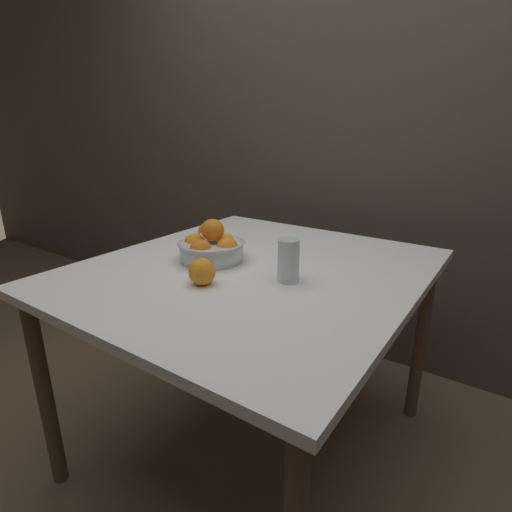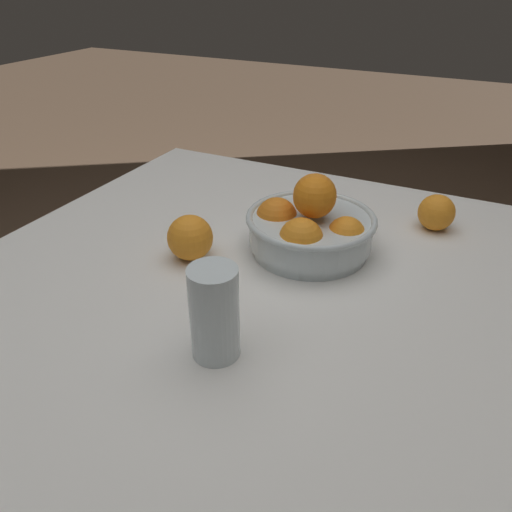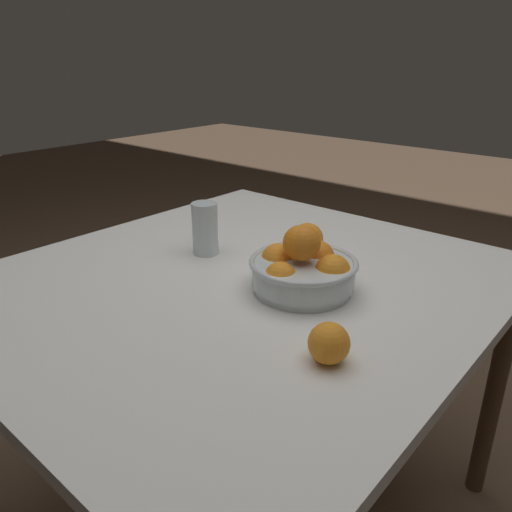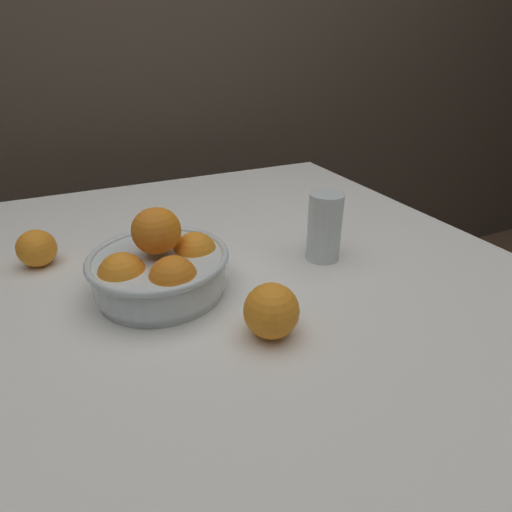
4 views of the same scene
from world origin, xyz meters
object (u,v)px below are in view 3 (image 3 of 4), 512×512
(fruit_bowl, at_px, (303,268))
(orange_loose_near_bowl, at_px, (329,343))
(juice_glass, at_px, (205,231))
(orange_loose_front, at_px, (307,239))

(fruit_bowl, distance_m, orange_loose_near_bowl, 0.28)
(fruit_bowl, xyz_separation_m, juice_glass, (0.32, -0.01, 0.01))
(juice_glass, bearing_deg, orange_loose_near_bowl, 158.04)
(juice_glass, xyz_separation_m, orange_loose_near_bowl, (-0.51, 0.21, -0.03))
(fruit_bowl, distance_m, orange_loose_front, 0.22)
(juice_glass, distance_m, orange_loose_near_bowl, 0.55)
(juice_glass, xyz_separation_m, orange_loose_front, (-0.20, -0.17, -0.02))
(juice_glass, height_order, orange_loose_front, juice_glass)
(orange_loose_near_bowl, xyz_separation_m, orange_loose_front, (0.31, -0.38, 0.01))
(orange_loose_near_bowl, bearing_deg, juice_glass, -21.96)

